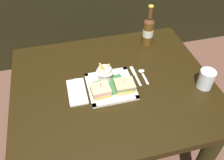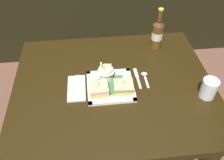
# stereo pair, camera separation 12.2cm
# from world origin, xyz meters

# --- Properties ---
(ground_plane) EXTENTS (6.00, 6.00, 0.00)m
(ground_plane) POSITION_xyz_m (0.00, 0.00, 0.00)
(ground_plane) COLOR brown
(dining_table) EXTENTS (1.04, 0.88, 0.74)m
(dining_table) POSITION_xyz_m (0.00, 0.00, 0.59)
(dining_table) COLOR black
(dining_table) RESTS_ON ground_plane
(square_plate) EXTENTS (0.24, 0.24, 0.02)m
(square_plate) POSITION_xyz_m (-0.02, -0.02, 0.75)
(square_plate) COLOR white
(square_plate) RESTS_ON dining_table
(sandwich_half_left) EXTENTS (0.10, 0.09, 0.07)m
(sandwich_half_left) POSITION_xyz_m (-0.08, -0.06, 0.78)
(sandwich_half_left) COLOR #D3B57B
(sandwich_half_left) RESTS_ON square_plate
(sandwich_half_right) EXTENTS (0.10, 0.09, 0.08)m
(sandwich_half_right) POSITION_xyz_m (0.04, -0.06, 0.78)
(sandwich_half_right) COLOR #D3B482
(sandwich_half_right) RESTS_ON square_plate
(fries_cup) EXTENTS (0.09, 0.09, 0.11)m
(fries_cup) POSITION_xyz_m (-0.04, 0.04, 0.80)
(fries_cup) COLOR white
(fries_cup) RESTS_ON square_plate
(beer_bottle) EXTENTS (0.07, 0.07, 0.25)m
(beer_bottle) POSITION_xyz_m (0.30, 0.31, 0.84)
(beer_bottle) COLOR brown
(beer_bottle) RESTS_ON dining_table
(water_glass) EXTENTS (0.08, 0.08, 0.10)m
(water_glass) POSITION_xyz_m (0.45, -0.13, 0.79)
(water_glass) COLOR silver
(water_glass) RESTS_ON dining_table
(folded_napkin) EXTENTS (0.09, 0.18, 0.01)m
(folded_napkin) POSITION_xyz_m (-0.19, -0.01, 0.75)
(folded_napkin) COLOR silver
(folded_napkin) RESTS_ON dining_table
(fork) EXTENTS (0.03, 0.13, 0.00)m
(fork) POSITION_xyz_m (-0.19, 0.02, 0.76)
(fork) COLOR silver
(fork) RESTS_ON dining_table
(knife) EXTENTS (0.02, 0.16, 0.00)m
(knife) POSITION_xyz_m (0.13, 0.04, 0.75)
(knife) COLOR silver
(knife) RESTS_ON dining_table
(spoon) EXTENTS (0.03, 0.12, 0.01)m
(spoon) POSITION_xyz_m (0.17, 0.04, 0.75)
(spoon) COLOR silver
(spoon) RESTS_ON dining_table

